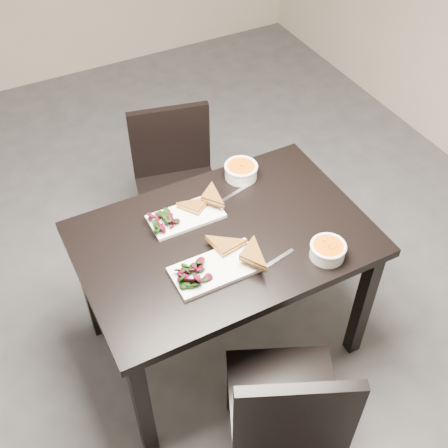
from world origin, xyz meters
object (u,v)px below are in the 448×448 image
plate_far (186,217)px  soup_bowl_far (241,170)px  chair_far (176,178)px  table (224,252)px  soup_bowl_near (328,250)px  plate_near (216,269)px  chair_near (288,410)px

plate_far → soup_bowl_far: 0.36m
chair_far → plate_far: bearing=-95.6°
table → chair_far: bearing=83.1°
soup_bowl_near → plate_far: 0.61m
table → plate_near: (-0.11, -0.15, 0.11)m
table → plate_far: size_ratio=3.82×
chair_near → plate_far: chair_near is taller
plate_near → chair_near: bearing=-87.0°
chair_near → chair_far: (0.17, 1.39, 0.00)m
plate_far → soup_bowl_near: bearing=-48.2°
soup_bowl_far → plate_near: bearing=-128.3°
chair_far → soup_bowl_far: chair_far is taller
table → chair_near: 0.70m
chair_far → plate_near: size_ratio=2.42×
chair_far → plate_far: (-0.18, -0.55, 0.27)m
soup_bowl_near → plate_far: soup_bowl_near is taller
table → plate_near: plate_near is taller
table → plate_far: bearing=119.4°
chair_far → soup_bowl_near: chair_far is taller
table → chair_far: (0.09, 0.72, -0.17)m
soup_bowl_far → plate_far: bearing=-159.0°
chair_near → soup_bowl_far: (0.33, 0.97, 0.30)m
chair_near → plate_near: bearing=117.1°
soup_bowl_near → soup_bowl_far: size_ratio=0.94×
table → soup_bowl_near: (0.31, -0.29, 0.14)m
soup_bowl_near → soup_bowl_far: bearing=96.8°
chair_far → plate_far: size_ratio=2.70×
chair_far → soup_bowl_far: (0.16, -0.42, 0.30)m
chair_far → plate_near: chair_far is taller
plate_far → chair_near: bearing=-89.3°
chair_near → chair_far: 1.40m
table → chair_near: bearing=-97.2°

